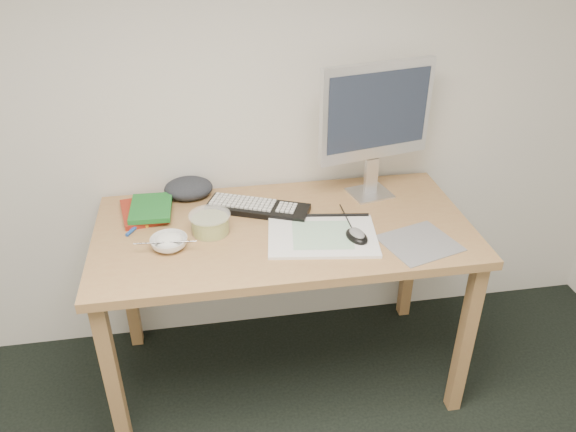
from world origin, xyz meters
The scene contains 19 objects.
room_shell centered at (0.00, 0.00, 1.56)m, with size 3.60×3.60×3.60m.
desk centered at (0.20, 1.43, 0.67)m, with size 1.40×0.70×0.75m.
mousepad centered at (0.65, 1.24, 0.75)m, with size 0.24×0.22×0.00m, color slate.
sketchpad centered at (0.32, 1.33, 0.76)m, with size 0.39×0.28×0.01m, color silver.
keyboard centered at (0.12, 1.56, 0.76)m, with size 0.40×0.13×0.02m, color black.
monitor centered at (0.59, 1.63, 1.09)m, with size 0.46×0.18×0.55m.
mouse centered at (0.44, 1.29, 0.78)m, with size 0.07×0.11×0.04m, color black.
rice_bowl centered at (-0.22, 1.35, 0.77)m, with size 0.13×0.13×0.04m, color silver.
chopsticks centered at (-0.23, 1.32, 0.79)m, with size 0.02×0.02×0.20m, color silver.
fruit_tub centered at (-0.08, 1.44, 0.79)m, with size 0.15×0.15×0.07m, color gold.
book_red centered at (-0.32, 1.61, 0.76)m, with size 0.16×0.22×0.02m, color maroon.
book_green centered at (-0.29, 1.60, 0.78)m, with size 0.15×0.21×0.02m, color #196725.
cloth_lump centered at (-0.15, 1.73, 0.78)m, with size 0.16×0.14×0.07m, color #25292D.
pencil_pink centered at (0.23, 1.44, 0.75)m, with size 0.01×0.01×0.17m, color #D46A90.
pencil_tan centered at (0.21, 1.51, 0.75)m, with size 0.01×0.01×0.18m, color tan.
pencil_black centered at (0.26, 1.45, 0.75)m, with size 0.01×0.01×0.17m, color black.
marker_blue centered at (-0.34, 1.51, 0.76)m, with size 0.01×0.01×0.15m, color #1D479F.
marker_orange centered at (-0.31, 1.57, 0.76)m, with size 0.01×0.01×0.14m, color orange.
marker_purple centered at (-0.34, 1.54, 0.76)m, with size 0.01×0.01×0.13m, color #73268E.
Camera 1 is at (-0.08, -0.34, 1.84)m, focal length 35.00 mm.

